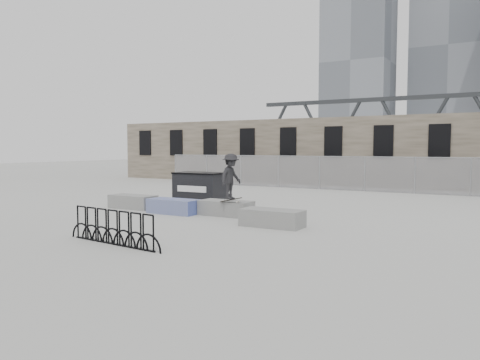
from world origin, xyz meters
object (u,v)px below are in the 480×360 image
Objects in this scene: planter_offset at (272,217)px; bike_rack at (113,228)px; planter_far_left at (133,201)px; planter_center_left at (174,206)px; dumpster at (200,188)px; planter_center_right at (226,207)px; skateboarder at (231,176)px.

bike_rack is (-2.38, -4.58, 0.14)m from planter_offset.
planter_far_left is at bearing 128.98° from bike_rack.
planter_offset is (4.59, -0.79, 0.00)m from planter_center_left.
dumpster reaches higher than planter_far_left.
planter_far_left is 4.43m from planter_center_right.
planter_center_right is 3.65m from dumpster.
bike_rack is 5.63m from skateboarder.
planter_center_right is at bearing 152.41° from planter_offset.
bike_rack is (2.99, -8.23, -0.28)m from dumpster.
planter_far_left is 5.03m from skateboarder.
planter_offset is (7.00, -1.14, 0.00)m from planter_far_left.
bike_rack is (0.20, -5.92, 0.14)m from planter_center_right.
planter_offset is at bearing -9.80° from planter_center_left.
planter_center_left is 1.00× the size of planter_offset.
bike_rack is at bearing -88.10° from planter_center_right.
planter_far_left is 1.00× the size of planter_center_left.
bike_rack is at bearing -67.59° from planter_center_left.
dumpster is at bearing 54.04° from skateboarder.
skateboarder reaches higher than planter_center_right.
bike_rack reaches higher than planter_far_left.
skateboarder is at bearing 87.29° from bike_rack.
planter_far_left and planter_center_left have the same top height.
dumpster is 8.77m from bike_rack.
planter_far_left is 1.14× the size of skateboarder.
planter_center_left is 2.09m from planter_center_right.
planter_far_left is 0.56× the size of bike_rack.
planter_far_left is 7.35m from bike_rack.
dumpster reaches higher than planter_center_left.
planter_center_left is at bearing -8.13° from planter_far_left.
planter_center_left is 3.00m from dumpster.
planter_offset is at bearing -27.59° from planter_center_right.
planter_center_right is at bearing 52.70° from skateboarder.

